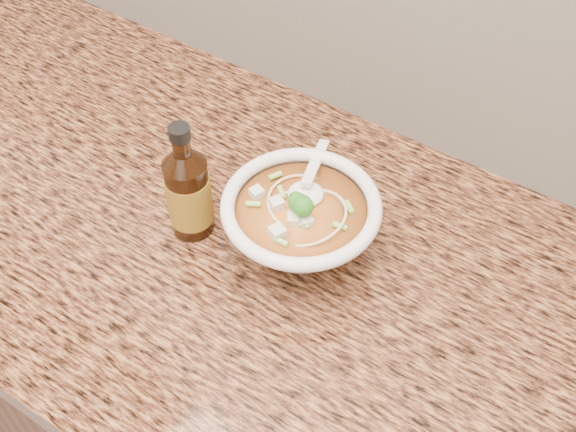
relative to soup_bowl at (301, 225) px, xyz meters
The scene contains 4 objects.
cabinet 0.52m from the soup_bowl, 123.67° to the right, with size 4.00×0.65×0.86m, color #35190F.
counter_slab 0.08m from the soup_bowl, 123.67° to the right, with size 4.00×0.68×0.04m, color #9C6739.
soup_bowl is the anchor object (origin of this frame).
hot_sauce_bottle 0.15m from the soup_bowl, 160.84° to the right, with size 0.06×0.06×0.18m.
Camera 1 is at (0.34, 1.19, 1.66)m, focal length 45.00 mm.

